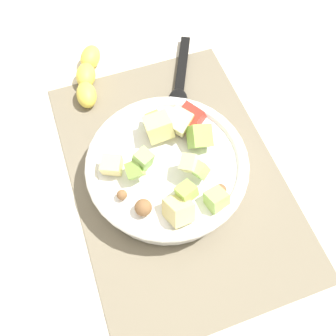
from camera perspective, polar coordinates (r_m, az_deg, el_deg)
name	(u,v)px	position (r m, az deg, el deg)	size (l,w,h in m)	color
ground_plane	(175,175)	(0.62, 1.12, -1.10)	(2.40, 2.40, 0.00)	silver
placemat	(175,174)	(0.62, 1.13, -0.97)	(0.49, 0.33, 0.01)	#756B56
salad_bowl	(168,169)	(0.58, 0.07, -0.14)	(0.25, 0.25, 0.09)	white
serving_spoon	(180,86)	(0.71, 1.78, 12.43)	(0.18, 0.11, 0.01)	black
banana_whole	(88,76)	(0.74, -12.19, 13.66)	(0.15, 0.08, 0.04)	yellow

